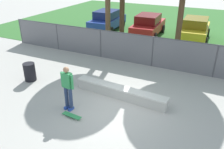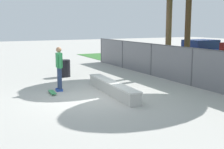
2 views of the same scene
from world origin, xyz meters
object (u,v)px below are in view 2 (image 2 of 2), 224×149
skateboarder (59,67)px  trash_bin (65,68)px  concrete_ledge (112,88)px  car_blue (201,51)px  skateboard (52,92)px

skateboarder → trash_bin: 3.48m
concrete_ledge → car_blue: bearing=119.8°
skateboard → car_blue: bearing=111.0°
concrete_ledge → skateboard: (-1.04, -2.13, -0.17)m
skateboarder → car_blue: skateboarder is taller
skateboarder → car_blue: bearing=109.9°
skateboarder → trash_bin: (-3.20, 1.26, -0.56)m
concrete_ledge → car_blue: 11.25m
skateboard → trash_bin: (-3.61, 1.69, 0.37)m
car_blue → trash_bin: (0.94, -10.19, -0.39)m
skateboarder → skateboard: (0.41, -0.43, -0.94)m
skateboarder → concrete_ledge: bearing=49.5°
concrete_ledge → skateboarder: size_ratio=2.31×
skateboard → concrete_ledge: bearing=64.0°
skateboarder → trash_bin: bearing=158.5°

